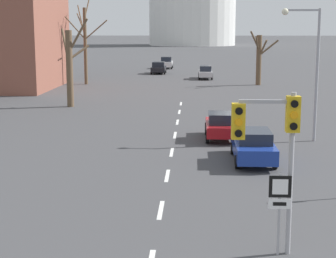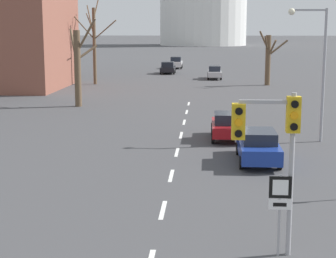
{
  "view_description": "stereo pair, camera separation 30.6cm",
  "coord_description": "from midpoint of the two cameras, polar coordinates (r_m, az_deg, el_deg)",
  "views": [
    {
      "loc": [
        1.14,
        -8.84,
        6.17
      ],
      "look_at": [
        0.42,
        5.93,
        3.47
      ],
      "focal_mm": 60.0,
      "sensor_mm": 36.0,
      "label": 1
    },
    {
      "loc": [
        1.44,
        -8.82,
        6.17
      ],
      "look_at": [
        0.42,
        5.93,
        3.47
      ],
      "focal_mm": 60.0,
      "sensor_mm": 36.0,
      "label": 2
    }
  ],
  "objects": [
    {
      "name": "lane_stripe_7",
      "position": [
        45.76,
        2.31,
        2.59
      ],
      "size": [
        0.16,
        2.0,
        0.01
      ],
      "primitive_type": "cube",
      "color": "silver",
      "rests_on": "ground_plane"
    },
    {
      "name": "sedan_far_left",
      "position": [
        84.95,
        0.93,
        6.76
      ],
      "size": [
        1.85,
        4.23,
        1.75
      ],
      "color": "silver",
      "rests_on": "ground_plane"
    },
    {
      "name": "lane_stripe_4",
      "position": [
        32.44,
        1.6,
        -0.62
      ],
      "size": [
        0.16,
        2.0,
        0.01
      ],
      "primitive_type": "cube",
      "color": "silver",
      "rests_on": "ground_plane"
    },
    {
      "name": "lane_stripe_6",
      "position": [
        41.31,
        2.12,
        1.75
      ],
      "size": [
        0.16,
        2.0,
        0.01
      ],
      "primitive_type": "cube",
      "color": "silver",
      "rests_on": "ground_plane"
    },
    {
      "name": "sedan_near_right",
      "position": [
        31.31,
        6.32,
        0.36
      ],
      "size": [
        1.76,
        3.93,
        1.5
      ],
      "color": "maroon",
      "rests_on": "ground_plane"
    },
    {
      "name": "bare_tree_left_far",
      "position": [
        44.47,
        -8.93,
        6.45
      ],
      "size": [
        2.71,
        2.62,
        6.83
      ],
      "color": "brown",
      "rests_on": "ground_plane"
    },
    {
      "name": "bare_tree_left_near",
      "position": [
        61.84,
        -7.37,
        8.82
      ],
      "size": [
        4.46,
        4.33,
        9.43
      ],
      "color": "brown",
      "rests_on": "ground_plane"
    },
    {
      "name": "lane_stripe_1",
      "position": [
        19.38,
        -0.06,
        -8.21
      ],
      "size": [
        0.16,
        2.0,
        0.01
      ],
      "primitive_type": "cube",
      "color": "silver",
      "rests_on": "ground_plane"
    },
    {
      "name": "traffic_signal_near_right",
      "position": [
        15.14,
        11.19,
        -0.49
      ],
      "size": [
        1.8,
        0.34,
        4.48
      ],
      "color": "#9E9EA3",
      "rests_on": "ground_plane"
    },
    {
      "name": "sedan_mid_centre",
      "position": [
        67.88,
        4.88,
        5.77
      ],
      "size": [
        1.68,
        4.5,
        1.59
      ],
      "color": "#B7B7BC",
      "rests_on": "ground_plane"
    },
    {
      "name": "sedan_near_left",
      "position": [
        75.39,
        0.1,
        6.25
      ],
      "size": [
        1.94,
        4.18,
        1.59
      ],
      "color": "black",
      "rests_on": "ground_plane"
    },
    {
      "name": "lane_stripe_2",
      "position": [
        23.68,
        0.7,
        -4.76
      ],
      "size": [
        0.16,
        2.0,
        0.01
      ],
      "primitive_type": "cube",
      "color": "silver",
      "rests_on": "ground_plane"
    },
    {
      "name": "route_sign_post",
      "position": [
        15.52,
        11.85,
        -7.2
      ],
      "size": [
        0.6,
        0.08,
        2.29
      ],
      "color": "#9E9EA3",
      "rests_on": "ground_plane"
    },
    {
      "name": "lane_stripe_5",
      "position": [
        36.87,
        1.89,
        0.71
      ],
      "size": [
        0.16,
        2.0,
        0.01
      ],
      "primitive_type": "cube",
      "color": "silver",
      "rests_on": "ground_plane"
    },
    {
      "name": "bare_tree_right_near",
      "position": [
        61.09,
        10.3,
        7.16
      ],
      "size": [
        3.24,
        2.76,
        5.78
      ],
      "color": "brown",
      "rests_on": "ground_plane"
    },
    {
      "name": "sedan_far_right",
      "position": [
        26.23,
        9.47,
        -1.68
      ],
      "size": [
        1.84,
        4.55,
        1.51
      ],
      "color": "navy",
      "rests_on": "ground_plane"
    },
    {
      "name": "street_lamp_right",
      "position": [
        31.15,
        15.14,
        6.84
      ],
      "size": [
        2.08,
        0.36,
        7.14
      ],
      "color": "#9E9EA3",
      "rests_on": "ground_plane"
    },
    {
      "name": "lane_stripe_3",
      "position": [
        28.04,
        1.22,
        -2.37
      ],
      "size": [
        0.16,
        2.0,
        0.01
      ],
      "primitive_type": "cube",
      "color": "silver",
      "rests_on": "ground_plane"
    }
  ]
}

